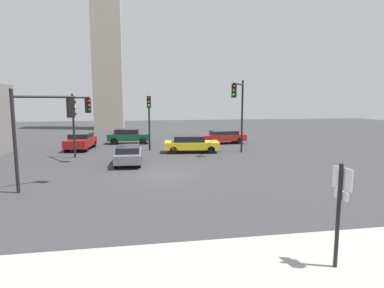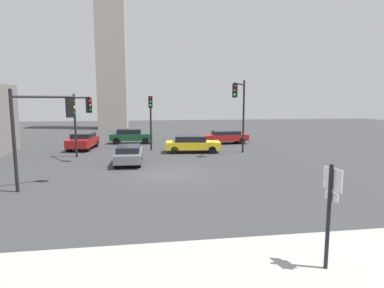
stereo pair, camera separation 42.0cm
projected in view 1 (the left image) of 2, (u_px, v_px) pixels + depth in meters
The scene contains 13 objects.
ground_plane at pixel (166, 174), 19.07m from camera, with size 103.59×103.59×0.00m, color #38383A.
sidewalk_corner at pixel (206, 275), 7.94m from camera, with size 31.37×3.55×0.15m, color #A8A59E.
direction_sign at pixel (339, 205), 7.96m from camera, with size 0.18×0.60×2.67m.
traffic_light_0 at pixel (81, 114), 23.09m from camera, with size 1.74×2.65×4.84m.
traffic_light_1 at pixel (149, 112), 27.68m from camera, with size 0.37×0.48×4.71m.
traffic_light_2 at pixel (45, 120), 15.62m from camera, with size 2.64×1.64×4.88m.
traffic_light_3 at pixel (239, 103), 25.30m from camera, with size 1.75×2.72×5.98m.
car_0 at pixel (222, 136), 32.44m from camera, with size 4.82×2.28×1.30m.
car_1 at pixel (191, 144), 26.91m from camera, with size 4.68×2.33×1.41m.
car_2 at pixel (81, 141), 28.47m from camera, with size 2.34×4.35×1.45m.
car_3 at pixel (129, 136), 32.36m from camera, with size 4.28×1.96×1.47m.
car_4 at pixel (129, 154), 21.98m from camera, with size 1.82×4.21×1.27m.
skyline_tower at pixel (107, 41), 47.84m from camera, with size 4.24×4.24×26.15m, color #A89E8E.
Camera 1 is at (-1.59, -18.65, 4.36)m, focal length 30.01 mm.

